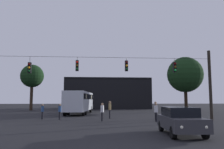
# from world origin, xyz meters

# --- Properties ---
(ground_plane) EXTENTS (168.00, 168.00, 0.00)m
(ground_plane) POSITION_xyz_m (0.00, 24.50, 0.00)
(ground_plane) COLOR black
(ground_plane) RESTS_ON ground
(overhead_signal_span) EXTENTS (20.18, 0.44, 6.52)m
(overhead_signal_span) POSITION_xyz_m (0.00, 13.16, 3.75)
(overhead_signal_span) COLOR black
(overhead_signal_span) RESTS_ON ground
(city_bus) EXTENTS (3.47, 11.18, 3.00)m
(city_bus) POSITION_xyz_m (-2.77, 24.90, 1.87)
(city_bus) COLOR #B7BCC6
(city_bus) RESTS_ON ground
(car_near_right) EXTENTS (2.13, 4.44, 1.52)m
(car_near_right) POSITION_xyz_m (4.09, 5.48, 0.80)
(car_near_right) COLOR #2D2D33
(car_near_right) RESTS_ON ground
(car_far_left) EXTENTS (2.07, 4.43, 1.52)m
(car_far_left) POSITION_xyz_m (-3.03, 34.71, 0.80)
(car_far_left) COLOR black
(car_far_left) RESTS_ON ground
(pedestrian_crossing_left) EXTENTS (0.24, 0.36, 1.76)m
(pedestrian_crossing_left) POSITION_xyz_m (5.29, 15.17, 1.00)
(pedestrian_crossing_left) COLOR black
(pedestrian_crossing_left) RESTS_ON ground
(pedestrian_crossing_center) EXTENTS (0.24, 0.36, 1.53)m
(pedestrian_crossing_center) POSITION_xyz_m (-4.11, 15.78, 0.86)
(pedestrian_crossing_center) COLOR black
(pedestrian_crossing_center) RESTS_ON ground
(pedestrian_crossing_right) EXTENTS (0.29, 0.39, 1.79)m
(pedestrian_crossing_right) POSITION_xyz_m (0.87, 16.79, 1.02)
(pedestrian_crossing_right) COLOR black
(pedestrian_crossing_right) RESTS_ON ground
(pedestrian_near_bus) EXTENTS (0.32, 0.41, 1.65)m
(pedestrian_near_bus) POSITION_xyz_m (-0.01, 13.83, 0.93)
(pedestrian_near_bus) COLOR black
(pedestrian_near_bus) RESTS_ON ground
(pedestrian_trailing) EXTENTS (0.35, 0.42, 1.51)m
(pedestrian_trailing) POSITION_xyz_m (-5.93, 16.46, 0.84)
(pedestrian_trailing) COLOR black
(pedestrian_trailing) RESTS_ON ground
(pedestrian_far_side) EXTENTS (0.25, 0.37, 1.66)m
(pedestrian_far_side) POSITION_xyz_m (4.75, 13.01, 0.93)
(pedestrian_far_side) COLOR black
(pedestrian_far_side) RESTS_ON ground
(corner_building) EXTENTS (17.97, 12.21, 6.53)m
(corner_building) POSITION_xyz_m (2.08, 45.33, 3.26)
(corner_building) COLOR black
(corner_building) RESTS_ON ground
(tree_left_silhouette) EXTENTS (5.88, 5.88, 9.05)m
(tree_left_silhouette) POSITION_xyz_m (14.28, 29.61, 6.09)
(tree_left_silhouette) COLOR black
(tree_left_silhouette) RESTS_ON ground
(tree_behind_building) EXTENTS (4.25, 4.25, 8.48)m
(tree_behind_building) POSITION_xyz_m (-12.37, 36.23, 6.28)
(tree_behind_building) COLOR #2D2116
(tree_behind_building) RESTS_ON ground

